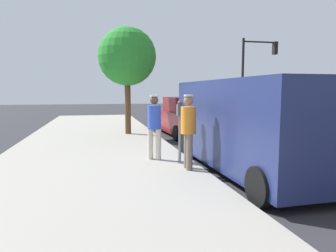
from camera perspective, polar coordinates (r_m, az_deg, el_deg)
name	(u,v)px	position (r m, az deg, el deg)	size (l,w,h in m)	color
ground_plane	(229,164)	(8.38, 11.10, -6.85)	(80.00, 80.00, 0.00)	#2D2D33
sidewalk_slab	(92,169)	(7.68, -13.76, -7.57)	(5.00, 32.00, 0.15)	#9E998E
parking_meter_near	(180,120)	(7.72, 2.17, 1.02)	(0.14, 0.18, 1.52)	gray
pedestrian_in_blue	(154,123)	(7.96, -2.52, 0.56)	(0.34, 0.34, 1.65)	beige
pedestrian_in_orange	(188,127)	(6.97, 3.74, -0.16)	(0.34, 0.36, 1.68)	#726656
parked_van	(251,123)	(7.51, 14.92, 0.46)	(2.24, 5.25, 2.15)	navy
parked_sedan_behind	(185,118)	(13.68, 3.15, 1.54)	(2.14, 4.49, 1.65)	maroon
traffic_light_corner	(255,66)	(20.96, 15.60, 10.57)	(2.48, 0.42, 5.20)	black
street_tree	(127,57)	(13.01, -7.47, 12.40)	(2.35, 2.35, 4.32)	brown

